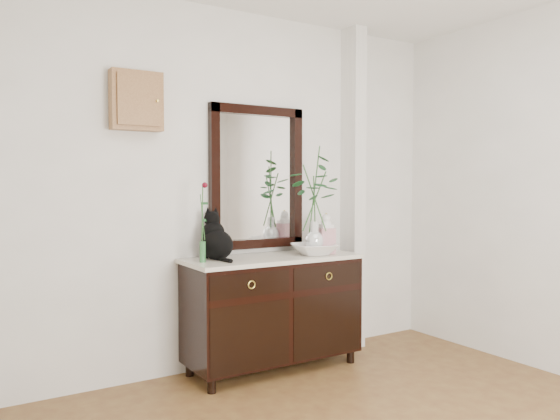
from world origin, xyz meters
TOP-DOWN VIEW (x-y plane):
  - wall_back at (0.00, 1.98)m, footprint 3.60×0.04m
  - pilaster at (1.00, 1.90)m, footprint 0.12×0.20m
  - sideboard at (0.10, 1.73)m, footprint 1.33×0.52m
  - wall_mirror at (0.10, 1.97)m, footprint 0.80×0.06m
  - key_cabinet at (-0.85, 1.94)m, footprint 0.35×0.10m
  - cat at (-0.32, 1.81)m, footprint 0.27×0.32m
  - lotus_bowl at (0.42, 1.65)m, footprint 0.40×0.40m
  - vase_branches at (0.42, 1.65)m, footprint 0.51×0.51m
  - bud_vase_rose at (-0.47, 1.72)m, footprint 0.08×0.08m
  - ginger_jar at (0.55, 1.67)m, footprint 0.14×0.14m

SIDE VIEW (x-z plane):
  - sideboard at x=0.10m, z-range 0.06..0.88m
  - lotus_bowl at x=0.42m, z-range 0.85..0.93m
  - ginger_jar at x=0.55m, z-range 0.85..1.17m
  - cat at x=-0.32m, z-range 0.85..1.20m
  - bud_vase_rose at x=-0.47m, z-range 0.85..1.41m
  - vase_branches at x=0.42m, z-range 0.87..1.69m
  - wall_back at x=0.00m, z-range 0.00..2.70m
  - pilaster at x=1.00m, z-range 0.00..2.70m
  - wall_mirror at x=0.10m, z-range 0.89..1.99m
  - key_cabinet at x=-0.85m, z-range 1.75..2.15m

